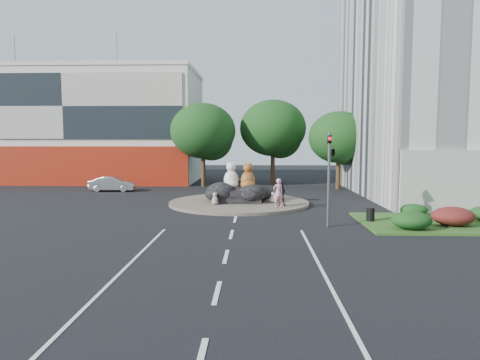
{
  "coord_description": "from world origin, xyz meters",
  "views": [
    {
      "loc": [
        1.11,
        -20.42,
        4.54
      ],
      "look_at": [
        0.17,
        7.27,
        2.0
      ],
      "focal_mm": 32.0,
      "sensor_mm": 36.0,
      "label": 1
    }
  ],
  "objects_px": {
    "parked_car": "(113,184)",
    "kitten_white": "(273,197)",
    "pedestrian_pink": "(278,193)",
    "litter_bin": "(370,214)",
    "cat_white": "(231,175)",
    "pedestrian_dark": "(281,194)",
    "cat_tabby": "(248,176)",
    "kitten_calico": "(215,198)"
  },
  "relations": [
    {
      "from": "pedestrian_dark",
      "to": "parked_car",
      "type": "bearing_deg",
      "value": -20.73
    },
    {
      "from": "pedestrian_dark",
      "to": "parked_car",
      "type": "height_order",
      "value": "pedestrian_dark"
    },
    {
      "from": "kitten_calico",
      "to": "litter_bin",
      "type": "height_order",
      "value": "kitten_calico"
    },
    {
      "from": "cat_white",
      "to": "pedestrian_pink",
      "type": "xyz_separation_m",
      "value": [
        3.22,
        -2.57,
        -0.96
      ]
    },
    {
      "from": "kitten_calico",
      "to": "litter_bin",
      "type": "bearing_deg",
      "value": -4.75
    },
    {
      "from": "kitten_calico",
      "to": "kitten_white",
      "type": "relative_size",
      "value": 1.17
    },
    {
      "from": "pedestrian_pink",
      "to": "parked_car",
      "type": "height_order",
      "value": "pedestrian_pink"
    },
    {
      "from": "cat_white",
      "to": "pedestrian_dark",
      "type": "relative_size",
      "value": 1.26
    },
    {
      "from": "litter_bin",
      "to": "pedestrian_dark",
      "type": "bearing_deg",
      "value": 132.82
    },
    {
      "from": "cat_white",
      "to": "litter_bin",
      "type": "height_order",
      "value": "cat_white"
    },
    {
      "from": "cat_white",
      "to": "kitten_calico",
      "type": "xyz_separation_m",
      "value": [
        -1.03,
        -1.55,
        -1.47
      ]
    },
    {
      "from": "kitten_white",
      "to": "parked_car",
      "type": "height_order",
      "value": "parked_car"
    },
    {
      "from": "cat_white",
      "to": "parked_car",
      "type": "bearing_deg",
      "value": 144.13
    },
    {
      "from": "cat_tabby",
      "to": "kitten_calico",
      "type": "bearing_deg",
      "value": -158.57
    },
    {
      "from": "cat_white",
      "to": "pedestrian_dark",
      "type": "height_order",
      "value": "cat_white"
    },
    {
      "from": "cat_tabby",
      "to": "kitten_white",
      "type": "height_order",
      "value": "cat_tabby"
    },
    {
      "from": "cat_tabby",
      "to": "parked_car",
      "type": "bearing_deg",
      "value": 138.52
    },
    {
      "from": "kitten_calico",
      "to": "pedestrian_pink",
      "type": "relative_size",
      "value": 0.46
    },
    {
      "from": "litter_bin",
      "to": "parked_car",
      "type": "bearing_deg",
      "value": 143.35
    },
    {
      "from": "kitten_white",
      "to": "pedestrian_pink",
      "type": "height_order",
      "value": "pedestrian_pink"
    },
    {
      "from": "parked_car",
      "to": "kitten_white",
      "type": "bearing_deg",
      "value": -121.25
    },
    {
      "from": "kitten_white",
      "to": "litter_bin",
      "type": "relative_size",
      "value": 1.02
    },
    {
      "from": "pedestrian_pink",
      "to": "cat_tabby",
      "type": "bearing_deg",
      "value": -69.77
    },
    {
      "from": "pedestrian_pink",
      "to": "pedestrian_dark",
      "type": "xyz_separation_m",
      "value": [
        0.22,
        0.82,
        -0.15
      ]
    },
    {
      "from": "pedestrian_pink",
      "to": "litter_bin",
      "type": "bearing_deg",
      "value": 118.71
    },
    {
      "from": "kitten_calico",
      "to": "pedestrian_pink",
      "type": "height_order",
      "value": "pedestrian_pink"
    },
    {
      "from": "pedestrian_dark",
      "to": "litter_bin",
      "type": "relative_size",
      "value": 2.18
    },
    {
      "from": "cat_white",
      "to": "pedestrian_dark",
      "type": "xyz_separation_m",
      "value": [
        3.44,
        -1.75,
        -1.11
      ]
    },
    {
      "from": "kitten_calico",
      "to": "litter_bin",
      "type": "distance_m",
      "value": 10.52
    },
    {
      "from": "kitten_white",
      "to": "cat_tabby",
      "type": "bearing_deg",
      "value": 151.0
    },
    {
      "from": "cat_white",
      "to": "litter_bin",
      "type": "relative_size",
      "value": 2.74
    },
    {
      "from": "litter_bin",
      "to": "kitten_calico",
      "type": "bearing_deg",
      "value": 150.17
    },
    {
      "from": "parked_car",
      "to": "litter_bin",
      "type": "bearing_deg",
      "value": -128.45
    },
    {
      "from": "cat_white",
      "to": "cat_tabby",
      "type": "distance_m",
      "value": 1.22
    },
    {
      "from": "pedestrian_pink",
      "to": "parked_car",
      "type": "relative_size",
      "value": 0.47
    },
    {
      "from": "cat_tabby",
      "to": "pedestrian_dark",
      "type": "bearing_deg",
      "value": -43.68
    },
    {
      "from": "cat_white",
      "to": "cat_tabby",
      "type": "bearing_deg",
      "value": -12.34
    },
    {
      "from": "cat_tabby",
      "to": "parked_car",
      "type": "xyz_separation_m",
      "value": [
        -12.34,
        7.76,
        -1.42
      ]
    },
    {
      "from": "kitten_white",
      "to": "kitten_calico",
      "type": "bearing_deg",
      "value": 173.41
    },
    {
      "from": "cat_tabby",
      "to": "litter_bin",
      "type": "distance_m",
      "value": 9.65
    },
    {
      "from": "kitten_calico",
      "to": "pedestrian_dark",
      "type": "distance_m",
      "value": 4.49
    },
    {
      "from": "pedestrian_pink",
      "to": "kitten_white",
      "type": "bearing_deg",
      "value": -103.9
    }
  ]
}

